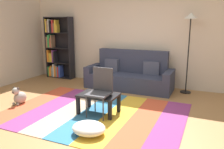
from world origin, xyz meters
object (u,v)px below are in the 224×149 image
Objects in this scene: pouf at (89,128)px; dog at (19,97)px; tv_remote at (98,95)px; folding_chair at (101,88)px; coffee_table at (99,98)px; bookshelf at (57,49)px; couch at (130,76)px; standing_lamp at (190,27)px.

dog is at bearing 163.10° from pouf.
tv_remote is 0.17× the size of folding_chair.
tv_remote is (0.02, -0.07, 0.08)m from coffee_table.
bookshelf is at bearing 133.07° from pouf.
pouf is at bearing -42.20° from tv_remote.
coffee_table is (0.04, -1.89, -0.02)m from couch.
folding_chair is at bearing 102.57° from pouf.
coffee_table is 4.94× the size of tv_remote.
folding_chair is (-0.18, 0.79, 0.43)m from pouf.
bookshelf is 12.53× the size of tv_remote.
standing_lamp is 2.82m from tv_remote.
standing_lamp is (3.94, -0.09, 0.71)m from bookshelf.
tv_remote reaches higher than pouf.
tv_remote is 0.15m from folding_chair.
coffee_table is 0.38× the size of standing_lamp.
coffee_table is 1.38× the size of pouf.
dog is 1.84m from tv_remote.
tv_remote is at bearing -74.94° from coffee_table.
pouf is 0.60× the size of folding_chair.
couch is at bearing -6.36° from bookshelf.
standing_lamp is (1.42, 0.19, 1.28)m from couch.
standing_lamp is at bearing 7.48° from couch.
dog is (-1.81, -0.21, -0.16)m from coffee_table.
dog is 0.21× the size of standing_lamp.
coffee_table is 1.86× the size of dog.
couch is at bearing -172.52° from standing_lamp.
folding_chair is at bearing -33.81° from coffee_table.
coffee_table is at bearing 6.66° from dog.
coffee_table reaches higher than pouf.
couch is at bearing 127.40° from folding_chair.
couch is 2.75m from pouf.
couch reaches higher than pouf.
pouf is 0.91m from folding_chair.
couch is 2.51× the size of folding_chair.
standing_lamp is (3.19, 2.29, 1.46)m from dog.
standing_lamp reaches higher than pouf.
standing_lamp reaches higher than dog.
tv_remote is at bearing 4.39° from dog.
bookshelf is 3.41m from coffee_table.
bookshelf is at bearing 170.10° from tv_remote.
bookshelf is at bearing 139.72° from coffee_table.
tv_remote is (1.82, 0.14, 0.24)m from dog.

